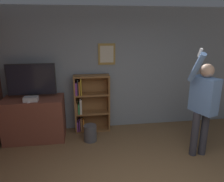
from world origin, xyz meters
TOP-DOWN VIEW (x-y plane):
  - wall_back at (-0.00, 3.04)m, footprint 6.91×0.09m
  - tv_ledge at (-1.76, 2.63)m, footprint 1.20×0.65m
  - television at (-1.76, 2.69)m, footprint 0.95×0.22m
  - game_console at (-1.76, 2.46)m, footprint 0.27×0.18m
  - remote_loose at (-1.76, 2.40)m, footprint 0.09×0.14m
  - bookshelf at (-0.63, 2.87)m, footprint 0.78×0.28m
  - person at (1.31, 1.57)m, footprint 0.61×0.58m
  - waste_bin at (-0.63, 2.36)m, footprint 0.27×0.27m

SIDE VIEW (x-z plane):
  - waste_bin at x=-0.63m, z-range 0.00..0.34m
  - tv_ledge at x=-1.76m, z-range 0.00..0.89m
  - bookshelf at x=-0.63m, z-range -0.01..1.27m
  - remote_loose at x=-1.76m, z-range 0.89..0.91m
  - game_console at x=-1.76m, z-range 0.89..0.98m
  - person at x=1.31m, z-range 0.05..2.02m
  - television at x=-1.76m, z-range 0.90..1.60m
  - wall_back at x=0.00m, z-range 0.00..2.70m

